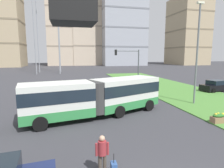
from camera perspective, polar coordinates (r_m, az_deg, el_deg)
name	(u,v)px	position (r m, az deg, el deg)	size (l,w,h in m)	color
articulated_bus	(97,96)	(15.56, -4.63, -3.77)	(11.92, 5.66, 3.00)	silver
car_black_sedan	(216,86)	(30.04, 29.00, -0.53)	(4.64, 2.59, 1.58)	black
pedestrian_crossing	(102,152)	(8.34, -3.01, -20.04)	(0.58, 0.36, 1.74)	#4C4238
flower_planter_2	(219,118)	(16.15, 29.71, -8.95)	(1.10, 0.56, 0.74)	#937051
traffic_light_far_right	(130,62)	(27.85, 5.61, 6.64)	(3.87, 0.28, 5.82)	#474C51
streetlight_median	(197,50)	(20.76, 24.52, 9.31)	(0.70, 0.28, 10.11)	slate
apartment_tower_west	(2,10)	(98.45, -30.50, 18.72)	(15.33, 15.53, 48.10)	tan
apartment_tower_westcentre	(63,29)	(101.38, -14.61, 15.84)	(15.60, 14.96, 36.09)	#C6B299
apartment_tower_centre	(93,29)	(104.64, -5.94, 16.20)	(21.70, 20.11, 37.41)	#C6B299
apartment_tower_eastcentre	(122,21)	(99.93, 3.05, 18.47)	(21.38, 18.43, 43.88)	#9EA3AD
apartment_tower_east	(187,32)	(112.89, 21.95, 14.49)	(15.80, 20.09, 35.09)	tan
transmission_pylon	(46,8)	(57.45, -19.37, 21.01)	(9.00, 6.24, 32.54)	gray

